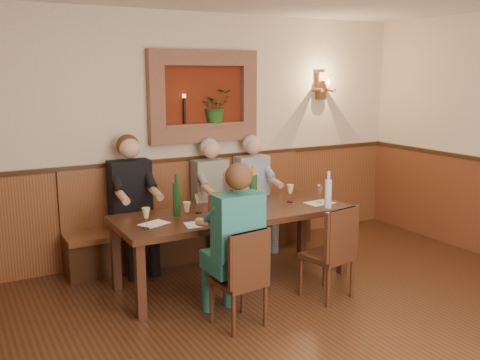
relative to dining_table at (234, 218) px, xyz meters
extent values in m
cube|color=beige|center=(0.00, 1.15, 0.72)|extent=(6.00, 0.04, 2.80)
cube|color=brown|center=(0.00, 1.13, -0.13)|extent=(6.00, 0.04, 1.10)
cube|color=#381E0F|center=(0.00, 1.13, 0.45)|extent=(6.02, 0.06, 0.05)
cube|color=#621F0E|center=(0.20, 1.13, 1.17)|extent=(1.00, 0.02, 0.70)
cube|color=brown|center=(0.20, 1.09, 1.61)|extent=(1.36, 0.12, 0.18)
cube|color=brown|center=(0.20, 1.09, 0.73)|extent=(1.36, 0.12, 0.18)
cube|color=brown|center=(-0.39, 1.09, 1.17)|extent=(0.18, 0.12, 0.70)
cube|color=brown|center=(0.79, 1.09, 1.17)|extent=(0.18, 0.12, 0.70)
cube|color=brown|center=(0.20, 1.09, 0.84)|extent=(1.00, 0.14, 0.04)
imported|color=#24541D|center=(0.35, 1.09, 1.06)|extent=(0.35, 0.30, 0.39)
cylinder|color=black|center=(-0.05, 1.09, 1.01)|extent=(0.03, 0.03, 0.30)
cylinder|color=#FFBF59|center=(-0.05, 1.09, 1.18)|extent=(0.04, 0.04, 0.04)
cube|color=brown|center=(1.90, 1.10, 1.27)|extent=(0.12, 0.08, 0.35)
cylinder|color=brown|center=(1.80, 1.03, 1.22)|extent=(0.05, 0.18, 0.05)
cylinder|color=brown|center=(2.00, 1.03, 1.22)|extent=(0.05, 0.18, 0.05)
cylinder|color=#FFBF59|center=(1.90, 0.97, 1.32)|extent=(0.06, 0.06, 0.06)
cube|color=#32180F|center=(0.00, 0.00, 0.04)|extent=(2.40, 0.90, 0.06)
cube|color=#32180F|center=(-1.12, -0.37, -0.33)|extent=(0.08, 0.08, 0.69)
cube|color=#32180F|center=(1.12, -0.37, -0.33)|extent=(0.08, 0.08, 0.69)
cube|color=#32180F|center=(-1.12, 0.37, -0.33)|extent=(0.08, 0.08, 0.69)
cube|color=#32180F|center=(1.12, 0.37, -0.33)|extent=(0.08, 0.08, 0.69)
cube|color=#381E0F|center=(0.00, 0.91, -0.48)|extent=(3.00, 0.40, 0.40)
cube|color=brown|center=(0.00, 0.91, -0.26)|extent=(3.00, 0.45, 0.06)
cube|color=brown|center=(0.00, 1.10, 0.10)|extent=(3.00, 0.06, 0.66)
cube|color=#32180F|center=(-0.43, -0.87, -0.49)|extent=(0.41, 0.41, 0.37)
cube|color=#32180F|center=(-0.43, -0.87, -0.29)|extent=(0.43, 0.43, 0.05)
cube|color=#32180F|center=(-0.41, -1.04, -0.03)|extent=(0.39, 0.08, 0.46)
cube|color=#32180F|center=(0.59, -0.77, -0.48)|extent=(0.45, 0.45, 0.38)
cube|color=#32180F|center=(0.59, -0.77, -0.27)|extent=(0.47, 0.47, 0.05)
cube|color=#32180F|center=(0.63, -0.95, -0.01)|extent=(0.40, 0.11, 0.48)
cube|color=black|center=(-0.78, 0.75, -0.45)|extent=(0.44, 0.46, 0.45)
cube|color=black|center=(-0.78, 0.93, 0.23)|extent=(0.44, 0.23, 0.58)
sphere|color=#D8A384|center=(-0.78, 0.89, 0.66)|extent=(0.22, 0.22, 0.22)
sphere|color=#4C2D19|center=(-0.78, 0.94, 0.68)|extent=(0.24, 0.24, 0.24)
cube|color=#4F4C48|center=(0.19, 0.77, -0.45)|extent=(0.40, 0.42, 0.45)
cube|color=#4F4C48|center=(0.19, 0.93, 0.19)|extent=(0.40, 0.21, 0.53)
sphere|color=#D8A384|center=(0.19, 0.89, 0.58)|extent=(0.20, 0.20, 0.20)
sphere|color=#B2B2B2|center=(0.19, 0.94, 0.60)|extent=(0.22, 0.22, 0.22)
cube|color=navy|center=(0.75, 0.77, -0.45)|extent=(0.40, 0.42, 0.45)
cube|color=navy|center=(0.75, 0.93, 0.19)|extent=(0.40, 0.21, 0.53)
sphere|color=#D8A384|center=(0.75, 0.89, 0.58)|extent=(0.20, 0.20, 0.20)
sphere|color=#B2B2B2|center=(0.75, 0.94, 0.60)|extent=(0.22, 0.22, 0.22)
cube|color=#1A4D5B|center=(-0.43, -0.70, -0.45)|extent=(0.41, 0.43, 0.45)
cube|color=#1A4D5B|center=(-0.43, -0.87, 0.20)|extent=(0.41, 0.22, 0.54)
sphere|color=#D8A384|center=(-0.43, -0.83, 0.60)|extent=(0.21, 0.21, 0.21)
sphere|color=#4C2D19|center=(-0.43, -0.88, 0.62)|extent=(0.23, 0.23, 0.23)
cylinder|color=#B5220B|center=(-0.24, -0.12, 0.19)|extent=(0.25, 0.25, 0.22)
cylinder|color=#19471E|center=(0.23, 0.01, 0.25)|extent=(0.10, 0.10, 0.35)
cylinder|color=orange|center=(0.23, 0.01, 0.47)|extent=(0.04, 0.04, 0.09)
cylinder|color=#19471E|center=(-0.56, 0.14, 0.23)|extent=(0.10, 0.10, 0.32)
cylinder|color=#19471E|center=(-0.56, 0.14, 0.44)|extent=(0.04, 0.04, 0.09)
cylinder|color=silver|center=(0.92, -0.35, 0.22)|extent=(0.09, 0.09, 0.29)
cylinder|color=silver|center=(0.92, -0.35, 0.41)|extent=(0.04, 0.04, 0.09)
cube|color=white|center=(-0.87, -0.06, 0.08)|extent=(0.31, 0.27, 0.00)
cube|color=white|center=(0.03, -0.14, 0.08)|extent=(0.26, 0.19, 0.00)
cube|color=white|center=(0.96, -0.15, 0.08)|extent=(0.31, 0.23, 0.00)
cube|color=white|center=(-0.49, -0.28, 0.08)|extent=(0.34, 0.27, 0.00)
camera|label=1|loc=(-2.48, -4.59, 1.44)|focal=40.00mm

